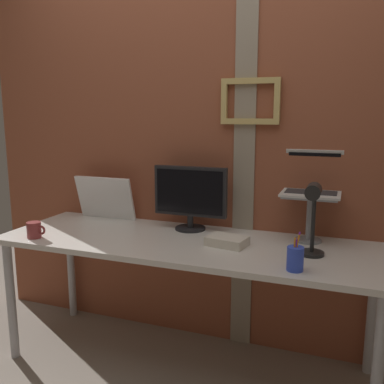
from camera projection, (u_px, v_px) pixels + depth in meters
ground_plane at (183, 370)px, 2.35m from camera, size 6.00×6.00×0.00m
brick_wall_back at (211, 126)px, 2.53m from camera, size 3.06×0.15×2.67m
desk at (186, 253)px, 2.29m from camera, size 2.06×0.68×0.73m
monitor at (190, 195)px, 2.46m from camera, size 0.44×0.18×0.37m
laptop_stand at (310, 211)px, 2.24m from camera, size 0.28×0.22×0.25m
laptop at (312, 181)px, 2.28m from camera, size 0.30×0.31×0.23m
whiteboard_panel at (105, 198)px, 2.71m from camera, size 0.40×0.09×0.28m
desk_lamp at (313, 212)px, 1.96m from camera, size 0.12×0.20×0.37m
pen_cup at (295, 258)px, 1.84m from camera, size 0.07×0.07×0.18m
coffee_mug at (34, 230)px, 2.32m from camera, size 0.11×0.08×0.09m
paper_clutter_stack at (227, 241)px, 2.19m from camera, size 0.22×0.17×0.05m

